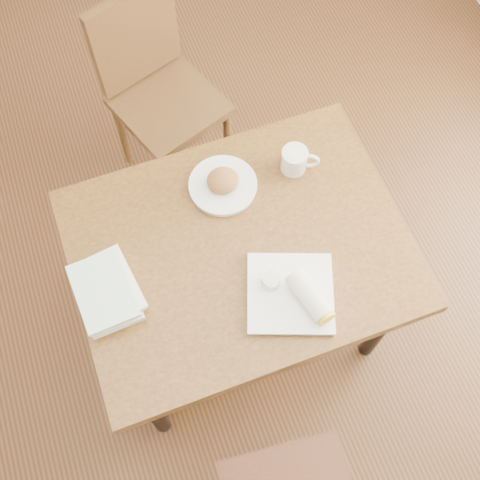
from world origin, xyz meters
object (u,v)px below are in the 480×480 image
object	(u,v)px
chair_far	(156,82)
plate_burrito	(296,294)
coffee_mug	(295,160)
book_stack	(107,291)
plate_scone	(223,184)
table	(240,256)

from	to	relation	value
chair_far	plate_burrito	xyz separation A→B (m)	(0.14, -1.19, 0.23)
coffee_mug	book_stack	world-z (taller)	coffee_mug
chair_far	book_stack	xyz separation A→B (m)	(-0.43, -0.96, 0.24)
plate_scone	plate_burrito	distance (m)	0.48
coffee_mug	plate_burrito	xyz separation A→B (m)	(-0.19, -0.46, -0.02)
chair_far	plate_burrito	bearing A→B (deg)	-83.07
plate_burrito	book_stack	size ratio (longest dim) A/B	1.29
plate_scone	coffee_mug	xyz separation A→B (m)	(0.27, -0.01, 0.03)
coffee_mug	plate_burrito	world-z (taller)	coffee_mug
book_stack	plate_burrito	bearing A→B (deg)	-21.29
table	plate_scone	distance (m)	0.26
table	plate_scone	size ratio (longest dim) A/B	4.62
plate_burrito	book_stack	bearing A→B (deg)	158.71
coffee_mug	plate_burrito	bearing A→B (deg)	-112.16
coffee_mug	table	bearing A→B (deg)	-142.33
chair_far	book_stack	world-z (taller)	chair_far
plate_scone	plate_burrito	bearing A→B (deg)	-80.19
coffee_mug	book_stack	xyz separation A→B (m)	(-0.76, -0.24, -0.02)
table	book_stack	world-z (taller)	book_stack
table	plate_burrito	world-z (taller)	plate_burrito
plate_scone	plate_burrito	xyz separation A→B (m)	(0.08, -0.48, 0.00)
chair_far	coffee_mug	size ratio (longest dim) A/B	7.13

